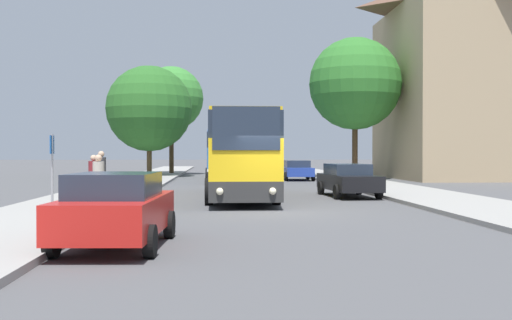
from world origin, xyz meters
name	(u,v)px	position (x,y,z in m)	size (l,w,h in m)	color
ground_plane	(276,212)	(0.00, 0.00, 0.00)	(300.00, 300.00, 0.00)	#4C4C4F
sidewalk_left	(59,211)	(-7.00, 0.00, 0.07)	(4.00, 120.00, 0.15)	gray
sidewalk_right	(484,208)	(7.00, 0.00, 0.07)	(4.00, 120.00, 0.15)	gray
building_right_background	(489,69)	(18.51, 24.42, 8.22)	(14.52, 12.47, 16.44)	tan
bus_front	(239,154)	(-1.02, 6.19, 1.86)	(2.86, 12.06, 3.49)	#2D2D2D
bus_middle	(228,155)	(-1.23, 21.00, 1.77)	(2.86, 10.66, 3.31)	silver
parked_car_left_curb	(116,209)	(-3.99, -7.15, 0.80)	(2.18, 4.23, 1.53)	red
parked_car_right_near	(348,179)	(3.82, 6.52, 0.76)	(2.19, 4.75, 1.44)	black
parked_car_right_far	(297,170)	(3.69, 22.28, 0.73)	(2.07, 3.97, 1.39)	#233D9E
bus_stop_sign	(52,162)	(-7.32, 0.44, 1.64)	(0.08, 0.45, 2.40)	gray
pedestrian_waiting_near	(98,181)	(-5.70, -0.22, 1.02)	(0.36, 0.36, 1.73)	#23232D
pedestrian_waiting_far	(94,179)	(-6.31, 2.05, 1.01)	(0.36, 0.36, 1.71)	#23232D
pedestrian_walking_back	(101,175)	(-6.39, 3.86, 1.09)	(0.36, 0.36, 1.85)	#23232D
tree_left_near	(171,99)	(-5.94, 33.35, 6.69)	(5.60, 5.60, 9.36)	#47331E
tree_left_far	(149,109)	(-7.32, 28.43, 5.43)	(6.80, 6.80, 8.69)	#513D23
tree_right_near	(355,84)	(7.93, 22.86, 6.87)	(6.60, 6.60, 10.03)	#47331E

